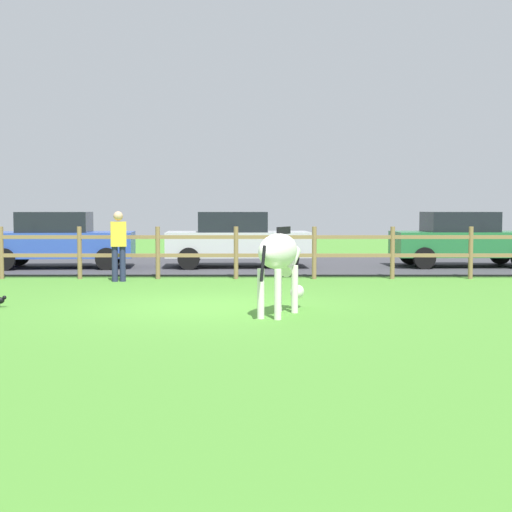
# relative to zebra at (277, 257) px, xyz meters

# --- Properties ---
(ground_plane) EXTENTS (60.00, 60.00, 0.00)m
(ground_plane) POSITION_rel_zebra_xyz_m (-1.23, 1.06, -0.93)
(ground_plane) COLOR #47842D
(parking_asphalt) EXTENTS (28.00, 7.40, 0.05)m
(parking_asphalt) POSITION_rel_zebra_xyz_m (-1.23, 10.36, -0.90)
(parking_asphalt) COLOR #38383D
(parking_asphalt) RESTS_ON ground_plane
(paddock_fence) EXTENTS (20.95, 0.11, 1.27)m
(paddock_fence) POSITION_rel_zebra_xyz_m (-1.82, 6.06, -0.20)
(paddock_fence) COLOR olive
(paddock_fence) RESTS_ON ground_plane
(zebra) EXTENTS (0.98, 1.84, 1.41)m
(zebra) POSITION_rel_zebra_xyz_m (0.00, 0.00, 0.00)
(zebra) COLOR white
(zebra) RESTS_ON ground_plane
(parked_car_blue) EXTENTS (4.13, 2.16, 1.56)m
(parked_car_blue) POSITION_rel_zebra_xyz_m (-5.88, 8.82, -0.08)
(parked_car_blue) COLOR #2D4CAD
(parked_car_blue) RESTS_ON parking_asphalt
(parked_car_green) EXTENTS (4.04, 1.97, 1.56)m
(parked_car_green) POSITION_rel_zebra_xyz_m (5.51, 9.23, -0.08)
(parked_car_green) COLOR #236B38
(parked_car_green) RESTS_ON parking_asphalt
(parked_car_silver) EXTENTS (4.08, 2.04, 1.56)m
(parked_car_silver) POSITION_rel_zebra_xyz_m (-0.94, 9.07, -0.08)
(parked_car_silver) COLOR #B7BABF
(parked_car_silver) RESTS_ON parking_asphalt
(visitor_near_fence) EXTENTS (0.40, 0.29, 1.64)m
(visitor_near_fence) POSITION_rel_zebra_xyz_m (-3.59, 5.42, -0.02)
(visitor_near_fence) COLOR #232847
(visitor_near_fence) RESTS_ON ground_plane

